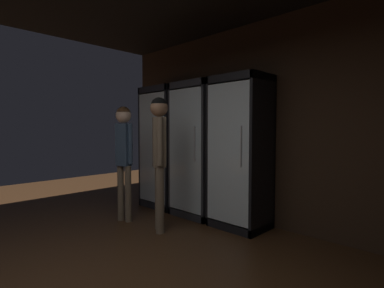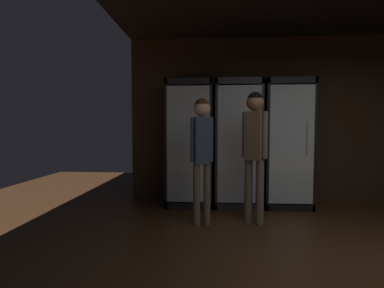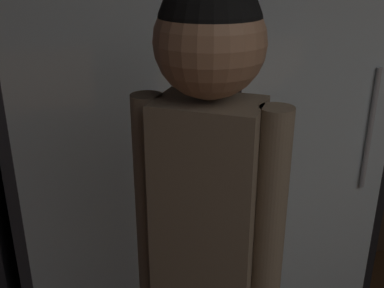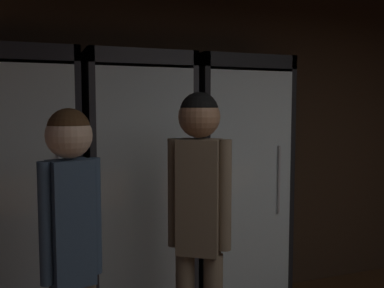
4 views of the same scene
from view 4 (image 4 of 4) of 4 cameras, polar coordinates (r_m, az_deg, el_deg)
The scene contains 6 objects.
wall_back at distance 3.87m, azimuth 8.79°, elevation 1.12°, with size 6.00×0.06×2.80m, color #382619.
cooler_far_left at distance 3.14m, azimuth -21.52°, elevation -7.50°, with size 0.74×0.59×2.03m.
cooler_left at distance 3.22m, azimuth -7.40°, elevation -6.86°, with size 0.74×0.59×2.03m.
cooler_center at distance 3.48m, azimuth 5.30°, elevation -6.02°, with size 0.74×0.59×2.03m.
shopper_near at distance 2.39m, azimuth 0.95°, elevation -8.56°, with size 0.31×0.26×1.73m.
shopper_far at distance 2.16m, azimuth -15.69°, elevation -10.89°, with size 0.29×0.22×1.65m.
Camera 4 is at (-1.90, -0.33, 1.65)m, focal length 40.29 mm.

